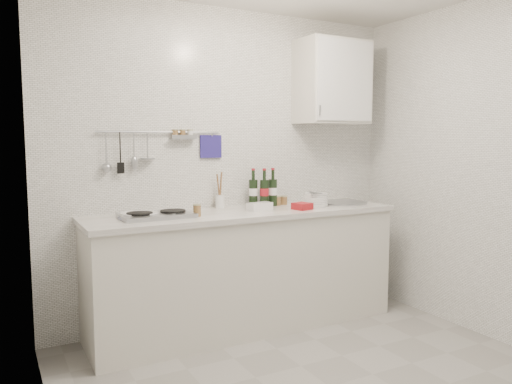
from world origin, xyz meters
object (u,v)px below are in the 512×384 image
plate_stack_hob (138,215)px  utensil_crock (220,200)px  wine_bottles (264,187)px  wall_cabinet (332,82)px  plate_stack_sink (315,200)px

plate_stack_hob → utensil_crock: size_ratio=0.96×
wine_bottles → utensil_crock: (-0.36, 0.06, -0.09)m
plate_stack_hob → wall_cabinet: bearing=2.5°
plate_stack_hob → wine_bottles: size_ratio=0.90×
utensil_crock → plate_stack_hob: bearing=-165.9°
plate_stack_hob → plate_stack_sink: plate_stack_sink is taller
wall_cabinet → plate_stack_sink: size_ratio=2.73×
plate_stack_sink → wine_bottles: size_ratio=0.83×
plate_stack_hob → plate_stack_sink: 1.46m
plate_stack_sink → wine_bottles: bearing=156.3°
wine_bottles → utensil_crock: size_ratio=1.07×
wall_cabinet → plate_stack_sink: bearing=-153.2°
plate_stack_sink → wine_bottles: 0.44m
wine_bottles → utensil_crock: wine_bottles is taller
wall_cabinet → utensil_crock: (-1.01, 0.10, -0.96)m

